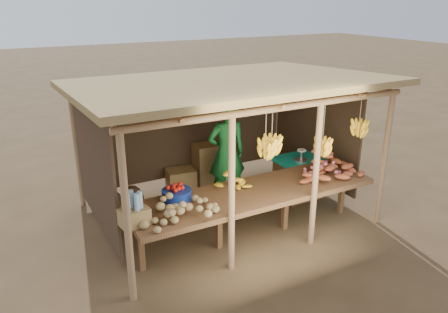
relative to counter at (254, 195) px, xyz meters
name	(u,v)px	position (x,y,z in m)	size (l,w,h in m)	color
ground	(224,213)	(0.00, 0.95, -0.74)	(60.00, 60.00, 0.00)	brown
stall_structure	(230,106)	(0.09, 0.92, 1.17)	(4.70, 3.50, 2.43)	#A07852
counter	(254,195)	(0.00, 0.00, 0.00)	(3.90, 1.05, 0.80)	brown
potato_heap	(180,205)	(-1.30, -0.24, 0.25)	(1.06, 0.64, 0.37)	#A08552
sweet_potato_heap	(327,165)	(1.37, -0.04, 0.24)	(1.12, 0.67, 0.36)	#AC4F2C
onion_heap	(324,167)	(1.29, -0.07, 0.24)	(0.73, 0.44, 0.35)	#B35765
banana_pile	(229,178)	(-0.27, 0.28, 0.23)	(0.57, 0.34, 0.35)	yellow
tomato_basin	(177,193)	(-1.13, 0.29, 0.15)	(0.43, 0.43, 0.22)	navy
bottle_box	(134,212)	(-1.90, -0.14, 0.24)	(0.40, 0.33, 0.46)	olive
vendor	(227,153)	(0.25, 1.32, 0.21)	(0.69, 0.45, 1.90)	#176728
tarp_crate	(298,176)	(1.55, 0.89, -0.33)	(0.83, 0.72, 0.99)	brown
carton_stack	(199,170)	(0.09, 2.15, -0.36)	(1.15, 0.47, 0.85)	olive
burlap_sacks	(122,200)	(-1.56, 1.79, -0.50)	(0.79, 0.41, 0.56)	#422F1E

